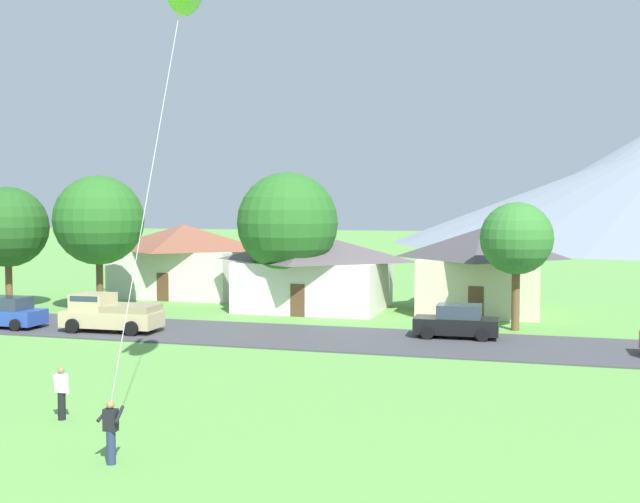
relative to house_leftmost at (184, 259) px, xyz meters
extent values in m
cube|color=#424247|center=(16.72, -15.16, -2.74)|extent=(160.00, 7.17, 0.08)
cube|color=silver|center=(0.00, 0.00, -1.05)|extent=(9.21, 6.86, 3.46)
pyramid|color=brown|center=(0.00, 0.00, 1.63)|extent=(9.94, 7.41, 1.90)
cube|color=brown|center=(0.00, -3.45, -1.78)|extent=(0.90, 0.06, 2.00)
cube|color=beige|center=(22.05, -2.75, -1.06)|extent=(7.29, 7.64, 3.44)
pyramid|color=#474247|center=(22.05, -2.75, 1.61)|extent=(7.87, 8.25, 1.89)
cube|color=brown|center=(22.05, -6.59, -1.78)|extent=(0.90, 0.06, 2.00)
cube|color=silver|center=(11.52, -4.48, -1.18)|extent=(8.97, 7.34, 3.18)
pyramid|color=#564C51|center=(11.52, -4.48, 1.28)|extent=(9.69, 7.92, 1.75)
cube|color=brown|center=(11.52, -8.17, -1.78)|extent=(0.90, 0.06, 2.00)
cylinder|color=brown|center=(-1.46, -9.18, -0.93)|extent=(0.44, 0.44, 3.69)
sphere|color=#286623|center=(-1.46, -9.18, 3.06)|extent=(5.71, 5.71, 5.71)
cylinder|color=brown|center=(24.41, -9.82, -1.01)|extent=(0.44, 0.44, 3.53)
sphere|color=#33752D|center=(24.41, -9.82, 2.22)|extent=(3.91, 3.91, 3.91)
cylinder|color=brown|center=(10.37, -6.64, -1.13)|extent=(0.44, 0.44, 3.29)
sphere|color=#286623|center=(10.37, -6.64, 2.90)|extent=(6.36, 6.36, 6.36)
cylinder|color=brown|center=(-7.65, -10.03, -1.07)|extent=(0.44, 0.44, 3.42)
sphere|color=#23561E|center=(-7.65, -10.03, 2.60)|extent=(5.22, 5.22, 5.22)
cube|color=black|center=(21.61, -13.42, -2.10)|extent=(4.25, 1.92, 0.80)
cube|color=#2D3847|center=(21.76, -13.42, -1.36)|extent=(2.25, 1.65, 0.68)
cylinder|color=black|center=(20.29, -14.38, -2.38)|extent=(0.65, 0.26, 0.64)
cylinder|color=black|center=(20.23, -12.54, -2.38)|extent=(0.65, 0.26, 0.64)
cylinder|color=black|center=(22.99, -14.30, -2.38)|extent=(0.65, 0.26, 0.64)
cylinder|color=black|center=(22.93, -12.46, -2.38)|extent=(0.65, 0.26, 0.64)
cube|color=#2847A8|center=(-2.49, -16.90, -2.10)|extent=(4.23, 1.88, 0.80)
cube|color=#2D3847|center=(-2.34, -16.91, -1.36)|extent=(2.23, 1.63, 0.68)
cylinder|color=black|center=(-1.16, -17.85, -2.38)|extent=(0.64, 0.25, 0.64)
cylinder|color=black|center=(-1.13, -16.01, -2.38)|extent=(0.64, 0.25, 0.64)
cube|color=#C6B284|center=(3.85, -16.55, -2.02)|extent=(5.25, 2.14, 0.84)
cube|color=#C6B284|center=(2.75, -16.58, -1.15)|extent=(1.95, 1.89, 0.90)
cube|color=#2D3847|center=(2.75, -16.58, -0.88)|extent=(1.66, 1.92, 0.28)
cube|color=tan|center=(5.00, -16.52, -1.42)|extent=(2.75, 2.03, 0.36)
cylinder|color=black|center=(2.18, -17.61, -2.32)|extent=(0.77, 0.30, 0.76)
cylinder|color=black|center=(2.12, -15.57, -2.32)|extent=(0.77, 0.30, 0.76)
cylinder|color=black|center=(5.57, -17.52, -2.32)|extent=(0.77, 0.30, 0.76)
cylinder|color=black|center=(5.52, -15.48, -2.32)|extent=(0.77, 0.30, 0.76)
cylinder|color=navy|center=(14.96, -34.99, -2.34)|extent=(0.24, 0.24, 0.88)
cube|color=black|center=(14.96, -34.99, -1.61)|extent=(0.36, 0.22, 0.58)
sphere|color=#9E7051|center=(14.96, -34.99, -1.21)|extent=(0.21, 0.21, 0.21)
cylinder|color=black|center=(14.74, -34.93, -1.47)|extent=(0.18, 0.55, 0.37)
cylinder|color=black|center=(15.18, -34.93, -1.47)|extent=(0.18, 0.55, 0.37)
cylinder|color=silver|center=(14.80, -32.34, 4.91)|extent=(0.35, 5.31, 12.28)
cylinder|color=black|center=(11.23, -31.72, -2.34)|extent=(0.24, 0.24, 0.88)
cube|color=white|center=(11.23, -31.72, -1.61)|extent=(0.36, 0.22, 0.58)
sphere|color=#9E7051|center=(11.23, -31.72, -1.21)|extent=(0.21, 0.21, 0.21)
cylinder|color=white|center=(11.01, -31.72, -1.66)|extent=(0.12, 0.18, 0.59)
cylinder|color=white|center=(11.45, -31.72, -1.66)|extent=(0.12, 0.18, 0.59)
camera|label=1|loc=(25.57, -52.34, 3.92)|focal=43.10mm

